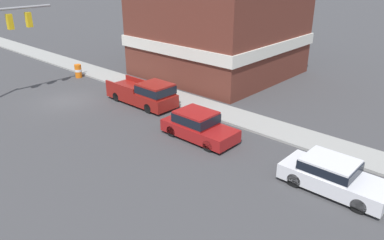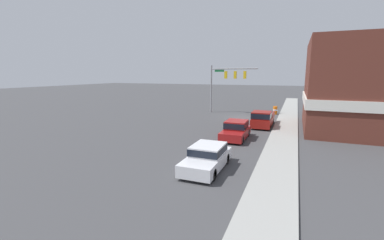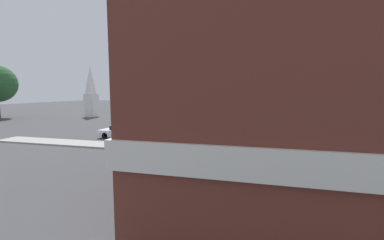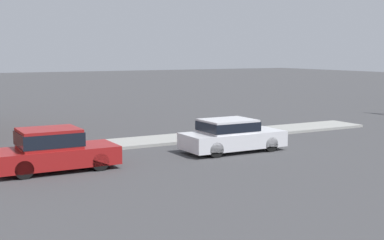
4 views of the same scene
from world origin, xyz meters
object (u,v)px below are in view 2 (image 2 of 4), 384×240
at_px(construction_barrel, 275,110).
at_px(pickup_truck_parked, 263,119).
at_px(car_lead, 236,130).
at_px(car_second_ahead, 207,157).

bearing_deg(construction_barrel, pickup_truck_parked, 86.50).
bearing_deg(car_lead, pickup_truck_parked, -103.83).
bearing_deg(car_second_ahead, car_lead, -89.93).
xyz_separation_m(car_lead, car_second_ahead, (-0.01, 7.87, -0.06)).
distance_m(car_lead, car_second_ahead, 7.87).
height_order(car_lead, construction_barrel, car_lead).
distance_m(pickup_truck_parked, construction_barrel, 9.57).
bearing_deg(car_second_ahead, pickup_truck_parked, -96.16).
bearing_deg(pickup_truck_parked, car_lead, 76.17).
distance_m(car_lead, construction_barrel, 15.90).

